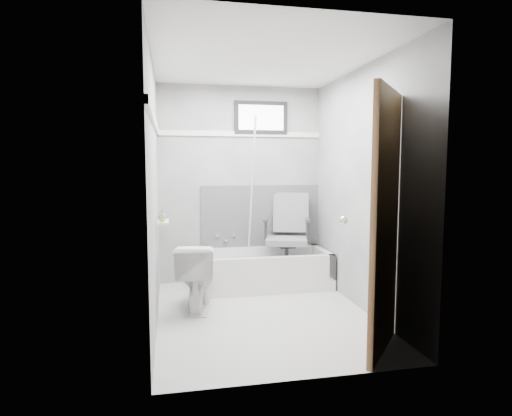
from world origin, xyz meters
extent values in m
plane|color=silver|center=(0.00, 0.00, 0.00)|extent=(2.60, 2.60, 0.00)
plane|color=silver|center=(0.00, 0.00, 2.40)|extent=(2.60, 2.60, 0.00)
cube|color=slate|center=(0.00, 1.30, 1.20)|extent=(2.00, 0.02, 2.40)
cube|color=slate|center=(0.00, -1.30, 1.20)|extent=(2.00, 0.02, 2.40)
cube|color=slate|center=(-1.00, 0.00, 1.20)|extent=(0.02, 2.60, 2.40)
cube|color=slate|center=(1.00, 0.00, 1.20)|extent=(0.02, 2.60, 2.40)
imported|color=white|center=(-0.62, 0.28, 0.33)|extent=(0.47, 0.72, 0.66)
cube|color=#4C4C4F|center=(0.25, 1.29, 0.80)|extent=(1.50, 0.02, 0.78)
cube|color=white|center=(0.00, 1.29, 1.82)|extent=(2.00, 0.02, 0.06)
cube|color=white|center=(-0.99, 0.00, 1.82)|extent=(0.02, 2.60, 0.06)
cylinder|color=silver|center=(0.09, 1.06, 1.05)|extent=(0.02, 0.54, 1.89)
cube|color=silver|center=(-0.93, 0.18, 0.90)|extent=(0.10, 0.32, 0.02)
imported|color=#9A8E4D|center=(-0.94, 0.10, 0.97)|extent=(0.05, 0.05, 0.09)
imported|color=slate|center=(-0.94, 0.24, 0.96)|extent=(0.11, 0.11, 0.10)
camera|label=1|loc=(-0.86, -3.93, 1.43)|focal=30.00mm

